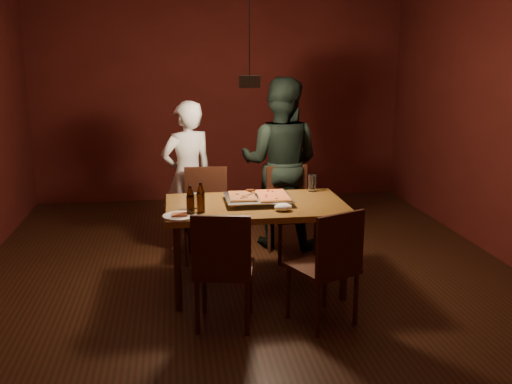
{
  "coord_description": "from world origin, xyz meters",
  "views": [
    {
      "loc": [
        -0.65,
        -4.8,
        1.97
      ],
      "look_at": [
        0.02,
        -0.22,
        0.85
      ],
      "focal_mm": 40.0,
      "sensor_mm": 36.0,
      "label": 1
    }
  ],
  "objects": [
    {
      "name": "water_glass_right",
      "position": [
        0.6,
        0.15,
        0.83
      ],
      "size": [
        0.07,
        0.07,
        0.15
      ],
      "primitive_type": "cylinder",
      "color": "silver",
      "rests_on": "dining_table"
    },
    {
      "name": "dining_table",
      "position": [
        0.02,
        -0.22,
        0.68
      ],
      "size": [
        1.5,
        0.9,
        0.75
      ],
      "color": "brown",
      "rests_on": "floor"
    },
    {
      "name": "beer_bottle_a",
      "position": [
        -0.53,
        -0.5,
        0.87
      ],
      "size": [
        0.06,
        0.06,
        0.24
      ],
      "color": "black",
      "rests_on": "dining_table"
    },
    {
      "name": "chair_far_left",
      "position": [
        -0.35,
        0.6,
        0.54
      ],
      "size": [
        0.46,
        0.46,
        0.49
      ],
      "rotation": [
        0.0,
        0.0,
        3.04
      ],
      "color": "#38190F",
      "rests_on": "floor"
    },
    {
      "name": "chair_near_right",
      "position": [
        0.45,
        -1.02,
        0.54
      ],
      "size": [
        0.56,
        0.56,
        0.49
      ],
      "rotation": [
        0.0,
        0.0,
        0.42
      ],
      "color": "#38190F",
      "rests_on": "floor"
    },
    {
      "name": "water_glass_left",
      "position": [
        -0.51,
        -0.29,
        0.81
      ],
      "size": [
        0.08,
        0.08,
        0.12
      ],
      "primitive_type": "cylinder",
      "color": "silver",
      "rests_on": "dining_table"
    },
    {
      "name": "diner_white",
      "position": [
        -0.52,
        0.89,
        0.76
      ],
      "size": [
        0.66,
        0.56,
        1.53
      ],
      "primitive_type": "imported",
      "rotation": [
        0.0,
        0.0,
        3.56
      ],
      "color": "silver",
      "rests_on": "floor"
    },
    {
      "name": "chair_near_left",
      "position": [
        -0.33,
        -0.95,
        0.54
      ],
      "size": [
        0.49,
        0.49,
        0.49
      ],
      "rotation": [
        0.0,
        0.0,
        -0.2
      ],
      "color": "#38190F",
      "rests_on": "floor"
    },
    {
      "name": "napkin",
      "position": [
        0.21,
        -0.48,
        0.78
      ],
      "size": [
        0.15,
        0.11,
        0.06
      ],
      "primitive_type": "ellipsoid",
      "color": "white",
      "rests_on": "dining_table"
    },
    {
      "name": "pizza_meat",
      "position": [
        -0.09,
        -0.17,
        0.81
      ],
      "size": [
        0.24,
        0.36,
        0.02
      ],
      "primitive_type": "cube",
      "rotation": [
        0.0,
        0.0,
        -0.04
      ],
      "color": "maroon",
      "rests_on": "pizza_tray"
    },
    {
      "name": "pizza_tray",
      "position": [
        0.05,
        -0.18,
        0.77
      ],
      "size": [
        0.59,
        0.5,
        0.05
      ],
      "primitive_type": "cube",
      "rotation": [
        0.0,
        0.0,
        -0.09
      ],
      "color": "silver",
      "rests_on": "dining_table"
    },
    {
      "name": "plate_slice",
      "position": [
        -0.62,
        -0.54,
        0.76
      ],
      "size": [
        0.26,
        0.26,
        0.03
      ],
      "color": "white",
      "rests_on": "dining_table"
    },
    {
      "name": "pendant_lamp",
      "position": [
        0.0,
        0.0,
        1.76
      ],
      "size": [
        0.18,
        0.18,
        1.1
      ],
      "color": "black",
      "rests_on": "ceiling"
    },
    {
      "name": "room_shell",
      "position": [
        0.0,
        0.0,
        1.4
      ],
      "size": [
        6.0,
        6.0,
        6.0
      ],
      "color": "#36190E",
      "rests_on": "ground"
    },
    {
      "name": "beer_bottle_b",
      "position": [
        -0.45,
        -0.43,
        0.87
      ],
      "size": [
        0.06,
        0.06,
        0.24
      ],
      "color": "black",
      "rests_on": "dining_table"
    },
    {
      "name": "diner_dark",
      "position": [
        0.44,
        0.88,
        0.88
      ],
      "size": [
        1.04,
        0.93,
        1.75
      ],
      "primitive_type": "imported",
      "rotation": [
        0.0,
        0.0,
        2.76
      ],
      "color": "black",
      "rests_on": "floor"
    },
    {
      "name": "pizza_cheese",
      "position": [
        0.17,
        -0.18,
        0.81
      ],
      "size": [
        0.27,
        0.42,
        0.02
      ],
      "primitive_type": "cube",
      "rotation": [
        0.0,
        0.0,
        0.0
      ],
      "color": "gold",
      "rests_on": "pizza_tray"
    },
    {
      "name": "chair_far_right",
      "position": [
        0.47,
        0.55,
        0.54
      ],
      "size": [
        0.46,
        0.46,
        0.49
      ],
      "rotation": [
        0.0,
        0.0,
        3.25
      ],
      "color": "#38190F",
      "rests_on": "floor"
    },
    {
      "name": "spatula",
      "position": [
        0.05,
        -0.16,
        0.81
      ],
      "size": [
        0.19,
        0.25,
        0.04
      ],
      "primitive_type": null,
      "rotation": [
        0.0,
        0.0,
        0.47
      ],
      "color": "silver",
      "rests_on": "pizza_tray"
    }
  ]
}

